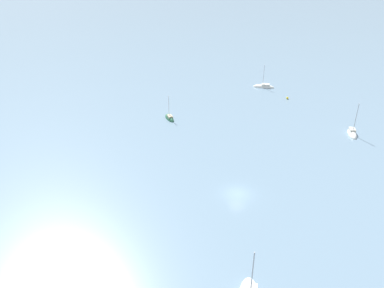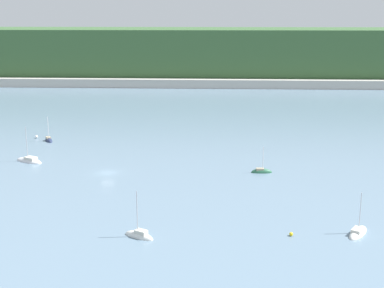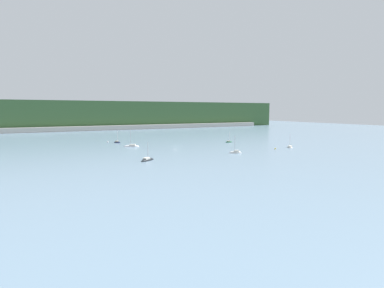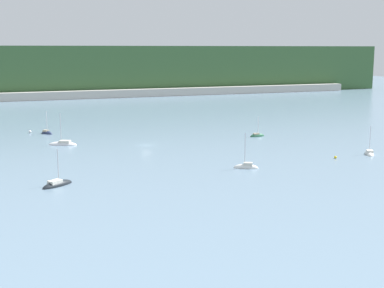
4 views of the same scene
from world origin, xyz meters
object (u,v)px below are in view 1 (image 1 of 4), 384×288
Objects in this scene: sailboat_2 at (352,134)px; mooring_buoy_1 at (287,98)px; sailboat_5 at (264,87)px; sailboat_3 at (169,119)px.

sailboat_2 reaches higher than mooring_buoy_1.
sailboat_5 is 10.76m from mooring_buoy_1.
sailboat_2 is 41.96m from sailboat_3.
sailboat_5 is at bearing 7.06° from mooring_buoy_1.
mooring_buoy_1 is at bearing -147.72° from sailboat_2.
sailboat_2 is at bearing -176.07° from mooring_buoy_1.
sailboat_3 is at bearing -92.84° from sailboat_2.
sailboat_2 is 23.82m from mooring_buoy_1.
sailboat_3 reaches higher than mooring_buoy_1.
sailboat_3 is 0.88× the size of sailboat_5.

